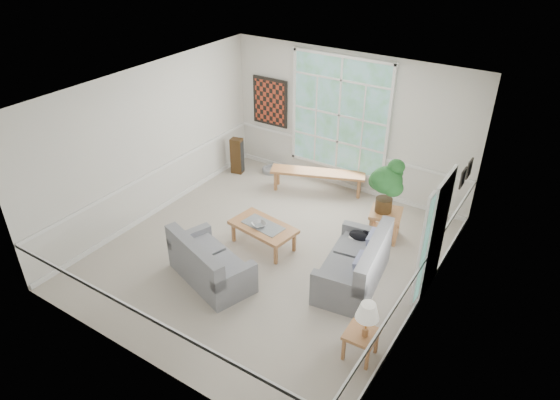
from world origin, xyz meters
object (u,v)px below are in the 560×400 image
object	(u,v)px
loveseat_front	(211,258)
end_table	(385,225)
coffee_table	(263,236)
side_table	(360,344)
loveseat_right	(353,260)

from	to	relation	value
loveseat_front	end_table	bearing A→B (deg)	72.58
coffee_table	side_table	world-z (taller)	coffee_table
loveseat_right	coffee_table	bearing A→B (deg)	170.77
loveseat_right	loveseat_front	bearing A→B (deg)	-157.13
side_table	end_table	bearing A→B (deg)	106.47
end_table	side_table	bearing A→B (deg)	-73.53
loveseat_right	side_table	bearing A→B (deg)	-68.15
loveseat_right	loveseat_front	world-z (taller)	loveseat_right
loveseat_right	side_table	xyz separation A→B (m)	(0.80, -1.39, -0.23)
loveseat_right	end_table	bearing A→B (deg)	84.29
loveseat_right	end_table	distance (m)	1.51
coffee_table	end_table	xyz separation A→B (m)	(1.76, 1.46, 0.06)
loveseat_right	loveseat_front	size ratio (longest dim) A/B	1.08
loveseat_front	side_table	distance (m)	2.82
loveseat_right	coffee_table	world-z (taller)	loveseat_right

